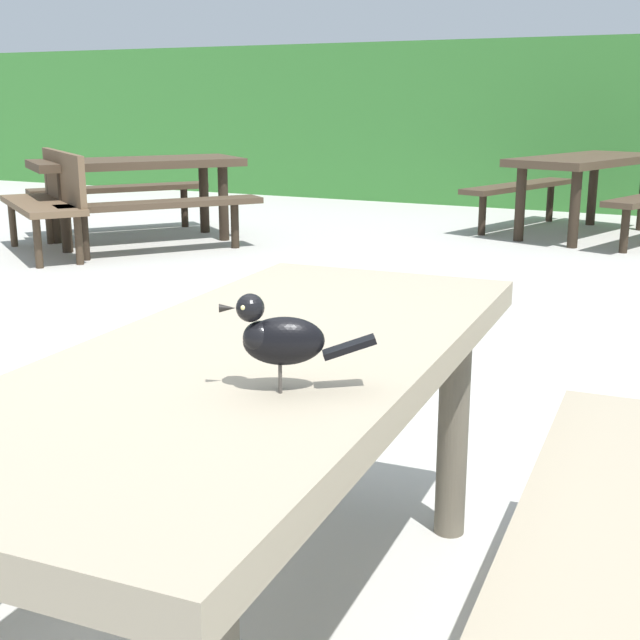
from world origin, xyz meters
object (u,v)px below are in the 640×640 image
Objects in this scene: picnic_table_foreground at (262,426)px; park_bench_side at (51,195)px; picnic_table_mid_left at (138,180)px; picnic_table_mid_right at (586,176)px; bird_grackle at (278,337)px.

picnic_table_foreground is 1.32× the size of park_bench_side.
park_bench_side is at bearing -106.34° from picnic_table_mid_left.
picnic_table_mid_left is at bearing 73.66° from park_bench_side.
picnic_table_foreground is 6.08m from picnic_table_mid_left.
picnic_table_mid_left is at bearing 130.30° from picnic_table_foreground.
picnic_table_mid_right is (3.53, 2.13, 0.00)m from picnic_table_mid_left.
park_bench_side reaches higher than picnic_table_foreground.
picnic_table_mid_right is at bearing 31.17° from picnic_table_mid_left.
picnic_table_mid_left is 4.12m from picnic_table_mid_right.
picnic_table_mid_left is 1.11× the size of picnic_table_mid_right.
park_bench_side is (-4.35, 4.04, -0.35)m from bird_grackle.
picnic_table_foreground is 0.77× the size of picnic_table_mid_left.
picnic_table_mid_left is at bearing 130.13° from bird_grackle.
park_bench_side reaches higher than picnic_table_mid_left.
picnic_table_foreground is 5.65m from park_bench_side.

